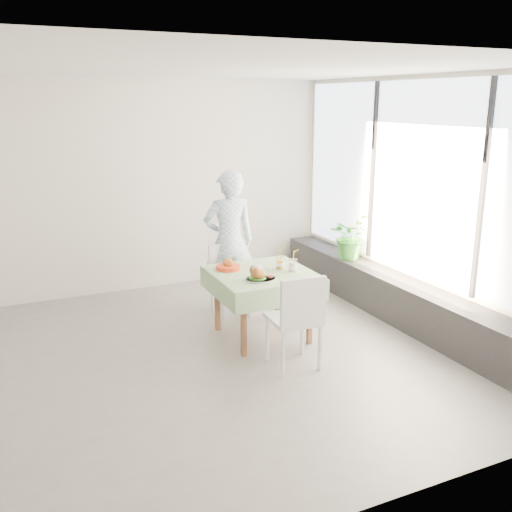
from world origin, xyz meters
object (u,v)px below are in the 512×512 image
juice_cup_orange (280,263)px  chair_near (294,338)px  main_dish (259,275)px  diner (229,241)px  chair_far (230,294)px  potted_plant (350,236)px  cafe_table (262,297)px

juice_cup_orange → chair_near: bearing=-107.6°
main_dish → juice_cup_orange: bearing=35.1°
diner → main_dish: (-0.16, -1.21, -0.07)m
chair_far → main_dish: bearing=-95.0°
chair_near → main_dish: size_ratio=2.94×
chair_near → diner: size_ratio=0.55×
diner → main_dish: size_ratio=5.33×
chair_far → potted_plant: bearing=1.7°
chair_far → juice_cup_orange: juice_cup_orange is taller
chair_near → main_dish: chair_near is taller
juice_cup_orange → potted_plant: 1.64m
diner → potted_plant: (1.64, -0.15, -0.06)m
cafe_table → main_dish: 0.44m
diner → juice_cup_orange: diner is taller
cafe_table → potted_plant: size_ratio=1.74×
chair_near → chair_far: bearing=91.3°
juice_cup_orange → cafe_table: bearing=-174.2°
chair_near → cafe_table: bearing=87.9°
chair_far → main_dish: 1.15m
cafe_table → juice_cup_orange: bearing=5.8°
chair_near → potted_plant: potted_plant is taller
juice_cup_orange → potted_plant: (1.43, 0.79, -0.00)m
cafe_table → main_dish: bearing=-121.9°
chair_far → potted_plant: (1.72, 0.05, 0.54)m
juice_cup_orange → potted_plant: size_ratio=0.46×
chair_near → juice_cup_orange: (0.26, 0.80, 0.51)m
cafe_table → diner: (0.01, 0.97, 0.41)m
chair_far → diner: bearing=69.2°
chair_far → juice_cup_orange: size_ratio=3.06×
chair_far → potted_plant: size_ratio=1.41×
main_dish → chair_far: bearing=85.0°
diner → chair_near: bearing=96.1°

